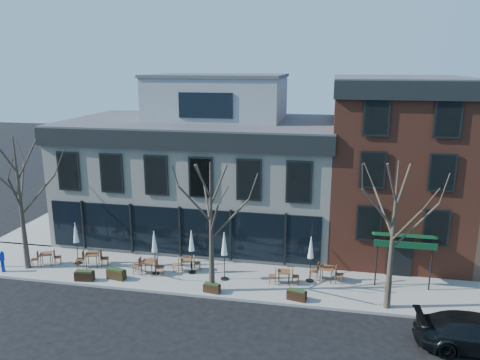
% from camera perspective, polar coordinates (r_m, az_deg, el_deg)
% --- Properties ---
extents(ground, '(120.00, 120.00, 0.00)m').
position_cam_1_polar(ground, '(30.00, -7.16, -9.61)').
color(ground, black).
rests_on(ground, ground).
extents(sidewalk_front, '(33.50, 4.70, 0.15)m').
position_cam_1_polar(sidewalk_front, '(27.27, -1.96, -11.85)').
color(sidewalk_front, gray).
rests_on(sidewalk_front, ground).
extents(sidewalk_side, '(4.50, 12.00, 0.15)m').
position_cam_1_polar(sidewalk_side, '(39.66, -20.05, -4.30)').
color(sidewalk_side, gray).
rests_on(sidewalk_side, ground).
extents(corner_building, '(18.39, 10.39, 11.10)m').
position_cam_1_polar(corner_building, '(33.12, -4.56, 1.35)').
color(corner_building, silver).
rests_on(corner_building, ground).
extents(red_brick_building, '(8.20, 11.78, 11.18)m').
position_cam_1_polar(red_brick_building, '(31.91, 18.34, 1.86)').
color(red_brick_building, brown).
rests_on(red_brick_building, ground).
extents(tree_corner, '(3.93, 3.98, 7.92)m').
position_cam_1_polar(tree_corner, '(29.71, -25.19, -2.42)').
color(tree_corner, '#382B21').
rests_on(tree_corner, sidewalk_front).
extents(tree_mid, '(3.50, 3.55, 7.04)m').
position_cam_1_polar(tree_mid, '(24.31, -3.52, -5.67)').
color(tree_mid, '#382B21').
rests_on(tree_mid, sidewalk_front).
extents(tree_right, '(3.72, 3.77, 7.48)m').
position_cam_1_polar(tree_right, '(23.71, 18.16, -6.31)').
color(tree_right, '#382B21').
rests_on(tree_right, sidewalk_front).
extents(parked_sedan, '(5.31, 2.35, 1.52)m').
position_cam_1_polar(parked_sedan, '(23.39, 27.07, -16.32)').
color(parked_sedan, black).
rests_on(parked_sedan, ground).
extents(call_box, '(0.26, 0.26, 1.31)m').
position_cam_1_polar(call_box, '(30.83, -27.01, -8.75)').
color(call_box, '#0B2199').
rests_on(call_box, sidewalk_front).
extents(cafe_set_0, '(1.75, 1.11, 0.91)m').
position_cam_1_polar(cafe_set_0, '(30.79, -22.54, -8.74)').
color(cafe_set_0, brown).
rests_on(cafe_set_0, sidewalk_front).
extents(cafe_set_1, '(1.97, 1.03, 1.01)m').
position_cam_1_polar(cafe_set_1, '(29.61, -17.55, -9.10)').
color(cafe_set_1, brown).
rests_on(cafe_set_1, sidewalk_front).
extents(cafe_set_2, '(1.87, 0.78, 0.98)m').
position_cam_1_polar(cafe_set_2, '(27.84, -11.10, -10.25)').
color(cafe_set_2, brown).
rests_on(cafe_set_2, sidewalk_front).
extents(cafe_set_3, '(1.71, 1.01, 0.89)m').
position_cam_1_polar(cafe_set_3, '(27.93, -6.55, -10.09)').
color(cafe_set_3, brown).
rests_on(cafe_set_3, sidewalk_front).
extents(cafe_set_4, '(1.76, 0.78, 0.91)m').
position_cam_1_polar(cafe_set_4, '(26.38, 5.38, -11.54)').
color(cafe_set_4, brown).
rests_on(cafe_set_4, sidewalk_front).
extents(cafe_set_5, '(1.92, 0.87, 0.99)m').
position_cam_1_polar(cafe_set_5, '(26.99, 10.53, -11.01)').
color(cafe_set_5, brown).
rests_on(cafe_set_5, sidewalk_front).
extents(umbrella_0, '(0.42, 0.42, 2.62)m').
position_cam_1_polar(umbrella_0, '(29.86, -19.38, -6.32)').
color(umbrella_0, black).
rests_on(umbrella_0, sidewalk_front).
extents(umbrella_1, '(0.42, 0.42, 2.64)m').
position_cam_1_polar(umbrella_1, '(27.25, -10.40, -7.66)').
color(umbrella_1, black).
rests_on(umbrella_1, sidewalk_front).
extents(umbrella_2, '(0.42, 0.42, 2.62)m').
position_cam_1_polar(umbrella_2, '(27.12, -5.94, -7.63)').
color(umbrella_2, black).
rests_on(umbrella_2, sidewalk_front).
extents(umbrella_3, '(0.45, 0.45, 2.83)m').
position_cam_1_polar(umbrella_3, '(26.15, -1.93, -8.07)').
color(umbrella_3, black).
rests_on(umbrella_3, sidewalk_front).
extents(umbrella_4, '(0.42, 0.42, 2.64)m').
position_cam_1_polar(umbrella_4, '(26.27, 8.63, -8.42)').
color(umbrella_4, black).
rests_on(umbrella_4, sidewalk_front).
extents(planter_0, '(1.09, 0.53, 0.59)m').
position_cam_1_polar(planter_0, '(28.08, -18.43, -10.99)').
color(planter_0, black).
rests_on(planter_0, sidewalk_front).
extents(planter_1, '(1.13, 0.60, 0.60)m').
position_cam_1_polar(planter_1, '(27.76, -14.84, -11.01)').
color(planter_1, black).
rests_on(planter_1, sidewalk_front).
extents(planter_2, '(0.95, 0.50, 0.50)m').
position_cam_1_polar(planter_2, '(25.50, -3.45, -12.99)').
color(planter_2, '#321F10').
rests_on(planter_2, sidewalk_front).
extents(planter_3, '(1.06, 0.60, 0.56)m').
position_cam_1_polar(planter_3, '(24.89, 6.93, -13.73)').
color(planter_3, black).
rests_on(planter_3, sidewalk_front).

